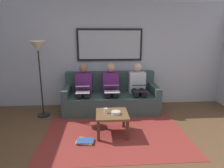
% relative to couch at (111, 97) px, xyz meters
% --- Properties ---
extents(ground_plane, '(6.00, 5.20, 0.10)m').
position_rel_couch_xyz_m(ground_plane, '(0.00, 2.12, -0.36)').
color(ground_plane, brown).
extents(wall_rear, '(6.00, 0.12, 2.60)m').
position_rel_couch_xyz_m(wall_rear, '(0.00, -0.48, 0.99)').
color(wall_rear, '#B7BCC6').
rests_on(wall_rear, ground_plane).
extents(area_rug, '(2.60, 1.80, 0.01)m').
position_rel_couch_xyz_m(area_rug, '(0.00, 1.27, -0.31)').
color(area_rug, maroon).
rests_on(area_rug, ground_plane).
extents(couch, '(2.20, 0.90, 0.90)m').
position_rel_couch_xyz_m(couch, '(0.00, 0.00, 0.00)').
color(couch, '#384C47').
rests_on(couch, ground_plane).
extents(framed_mirror, '(1.61, 0.05, 0.79)m').
position_rel_couch_xyz_m(framed_mirror, '(0.00, -0.39, 1.24)').
color(framed_mirror, black).
extents(coffee_table, '(0.58, 0.58, 0.40)m').
position_rel_couch_xyz_m(coffee_table, '(0.06, 1.22, 0.03)').
color(coffee_table, brown).
rests_on(coffee_table, ground_plane).
extents(cup, '(0.07, 0.07, 0.09)m').
position_rel_couch_xyz_m(cup, '(0.17, 1.19, 0.13)').
color(cup, silver).
rests_on(cup, coffee_table).
extents(bowl, '(0.16, 0.16, 0.05)m').
position_rel_couch_xyz_m(bowl, '(-0.01, 1.26, 0.11)').
color(bowl, beige).
rests_on(bowl, coffee_table).
extents(person_left, '(0.38, 0.58, 1.14)m').
position_rel_couch_xyz_m(person_left, '(-0.64, 0.07, 0.30)').
color(person_left, silver).
rests_on(person_left, couch).
extents(laptop_black, '(0.33, 0.33, 0.14)m').
position_rel_couch_xyz_m(laptop_black, '(-0.64, 0.32, 0.31)').
color(laptop_black, black).
extents(person_middle, '(0.38, 0.58, 1.14)m').
position_rel_couch_xyz_m(person_middle, '(0.00, 0.07, 0.30)').
color(person_middle, '#66236B').
rests_on(person_middle, couch).
extents(laptop_silver, '(0.34, 0.36, 0.15)m').
position_rel_couch_xyz_m(laptop_silver, '(0.00, 0.31, 0.32)').
color(laptop_silver, silver).
extents(person_right, '(0.38, 0.58, 1.14)m').
position_rel_couch_xyz_m(person_right, '(0.64, 0.07, 0.30)').
color(person_right, '#66236B').
rests_on(person_right, couch).
extents(laptop_white, '(0.30, 0.33, 0.14)m').
position_rel_couch_xyz_m(laptop_white, '(0.64, 0.32, 0.32)').
color(laptop_white, white).
extents(magazine_stack, '(0.33, 0.28, 0.04)m').
position_rel_couch_xyz_m(magazine_stack, '(0.53, 1.51, -0.29)').
color(magazine_stack, red).
rests_on(magazine_stack, ground_plane).
extents(standing_lamp, '(0.32, 0.32, 1.66)m').
position_rel_couch_xyz_m(standing_lamp, '(1.55, 0.27, 1.06)').
color(standing_lamp, black).
rests_on(standing_lamp, ground_plane).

